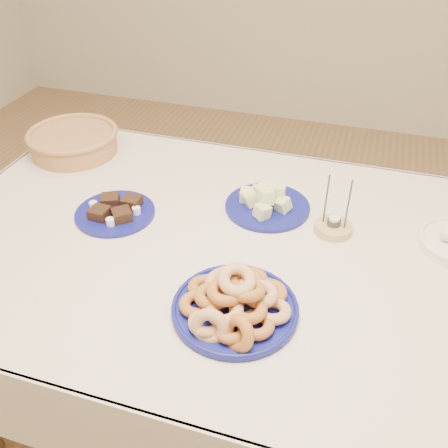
{
  "coord_description": "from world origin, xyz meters",
  "views": [
    {
      "loc": [
        0.31,
        -1.03,
        1.61
      ],
      "look_at": [
        0.0,
        -0.05,
        0.85
      ],
      "focal_mm": 40.0,
      "sensor_mm": 36.0,
      "label": 1
    }
  ],
  "objects": [
    {
      "name": "candle_holder",
      "position": [
        0.26,
        0.14,
        0.77
      ],
      "size": [
        0.12,
        0.12,
        0.18
      ],
      "rotation": [
        0.0,
        0.0,
        -0.17
      ],
      "color": "tan",
      "rests_on": "dining_table"
    },
    {
      "name": "ground",
      "position": [
        0.0,
        0.0,
        0.0
      ],
      "size": [
        5.0,
        5.0,
        0.0
      ],
      "primitive_type": "plane",
      "color": "olive",
      "rests_on": "ground"
    },
    {
      "name": "donut_platter",
      "position": [
        0.09,
        -0.25,
        0.78
      ],
      "size": [
        0.34,
        0.34,
        0.14
      ],
      "rotation": [
        0.0,
        0.0,
        -0.14
      ],
      "color": "navy",
      "rests_on": "dining_table"
    },
    {
      "name": "dining_table",
      "position": [
        0.0,
        0.0,
        0.64
      ],
      "size": [
        1.71,
        1.11,
        0.75
      ],
      "color": "brown",
      "rests_on": "ground"
    },
    {
      "name": "melon_plate",
      "position": [
        0.06,
        0.2,
        0.77
      ],
      "size": [
        0.28,
        0.28,
        0.09
      ],
      "rotation": [
        0.0,
        0.0,
        0.11
      ],
      "color": "navy",
      "rests_on": "dining_table"
    },
    {
      "name": "brownie_plate",
      "position": [
        -0.36,
        0.03,
        0.76
      ],
      "size": [
        0.3,
        0.3,
        0.04
      ],
      "rotation": [
        0.0,
        0.0,
        0.31
      ],
      "color": "navy",
      "rests_on": "dining_table"
    },
    {
      "name": "wicker_basket",
      "position": [
        -0.68,
        0.34,
        0.8
      ],
      "size": [
        0.34,
        0.34,
        0.08
      ],
      "rotation": [
        0.0,
        0.0,
        0.05
      ],
      "color": "#95633B",
      "rests_on": "dining_table"
    }
  ]
}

